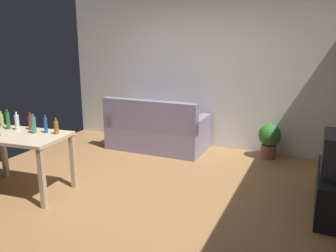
% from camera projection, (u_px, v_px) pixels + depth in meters
% --- Properties ---
extents(ground_plane, '(5.20, 4.40, 0.02)m').
position_uv_depth(ground_plane, '(146.00, 190.00, 4.55)').
color(ground_plane, '#9E7042').
extents(wall_rear, '(5.20, 0.10, 2.70)m').
position_uv_depth(wall_rear, '(201.00, 71.00, 6.16)').
color(wall_rear, silver).
rests_on(wall_rear, ground_plane).
extents(couch, '(1.69, 0.84, 0.92)m').
position_uv_depth(couch, '(156.00, 132.00, 6.11)').
color(couch, gray).
rests_on(couch, ground_plane).
extents(desk, '(1.26, 0.80, 0.76)m').
position_uv_depth(desk, '(19.00, 143.00, 4.35)').
color(desk, '#C6B28E').
rests_on(desk, ground_plane).
extents(potted_plant, '(0.36, 0.36, 0.57)m').
position_uv_depth(potted_plant, '(269.00, 139.00, 5.65)').
color(potted_plant, brown).
rests_on(potted_plant, ground_plane).
extents(bottle_squat, '(0.05, 0.05, 0.21)m').
position_uv_depth(bottle_squat, '(1.00, 120.00, 4.65)').
color(bottle_squat, '#BCB24C').
rests_on(bottle_squat, desk).
extents(bottle_green, '(0.05, 0.05, 0.27)m').
position_uv_depth(bottle_green, '(8.00, 120.00, 4.53)').
color(bottle_green, '#1E722D').
rests_on(bottle_green, desk).
extents(bottle_clear, '(0.06, 0.06, 0.24)m').
position_uv_depth(bottle_clear, '(17.00, 122.00, 4.50)').
color(bottle_clear, silver).
rests_on(bottle_clear, desk).
extents(bottle_red, '(0.06, 0.06, 0.23)m').
position_uv_depth(bottle_red, '(30.00, 122.00, 4.51)').
color(bottle_red, '#AD2323').
rests_on(bottle_red, desk).
extents(bottle_tall, '(0.06, 0.06, 0.24)m').
position_uv_depth(bottle_tall, '(33.00, 125.00, 4.35)').
color(bottle_tall, teal).
rests_on(bottle_tall, desk).
extents(bottle_blue, '(0.04, 0.04, 0.23)m').
position_uv_depth(bottle_blue, '(46.00, 125.00, 4.36)').
color(bottle_blue, '#2347A3').
rests_on(bottle_blue, desk).
extents(bottle_amber, '(0.05, 0.05, 0.20)m').
position_uv_depth(bottle_amber, '(56.00, 127.00, 4.31)').
color(bottle_amber, '#9E6019').
rests_on(bottle_amber, desk).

